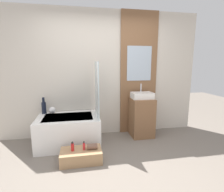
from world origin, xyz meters
TOP-DOWN VIEW (x-y plane):
  - ground_plane at (0.00, 0.00)m, footprint 12.00×12.00m
  - wall_tiled_back at (0.00, 1.58)m, footprint 4.20×0.06m
  - wall_wood_accent at (0.80, 1.53)m, footprint 0.81×0.04m
  - bathtub at (-0.70, 1.14)m, footprint 1.14×0.78m
  - glass_shower_screen at (-0.16, 1.07)m, footprint 0.01×0.61m
  - wooden_step_bench at (-0.48, 0.48)m, footprint 0.64×0.36m
  - vanity_cabinet at (0.80, 1.28)m, footprint 0.46×0.47m
  - sink at (0.80, 1.28)m, footprint 0.43×0.31m
  - vase_tall_dark at (-1.17, 1.44)m, footprint 0.09×0.09m
  - vase_round_light at (-1.02, 1.41)m, footprint 0.13×0.13m
  - bottle_soap_primary at (-0.61, 0.48)m, footprint 0.05×0.05m
  - bottle_soap_secondary at (-0.43, 0.48)m, footprint 0.04×0.04m
  - towel_roll at (-0.31, 0.48)m, footprint 0.16×0.09m

SIDE VIEW (x-z plane):
  - ground_plane at x=0.00m, z-range 0.00..0.00m
  - wooden_step_bench at x=-0.48m, z-range 0.00..0.20m
  - towel_roll at x=-0.31m, z-range 0.20..0.29m
  - bottle_soap_secondary at x=-0.43m, z-range 0.19..0.33m
  - bottle_soap_primary at x=-0.61m, z-range 0.19..0.33m
  - bathtub at x=-0.70m, z-range 0.00..0.55m
  - vanity_cabinet at x=0.80m, z-range 0.00..0.81m
  - vase_round_light at x=-1.02m, z-range 0.55..0.68m
  - vase_tall_dark at x=-1.17m, z-range 0.52..0.84m
  - sink at x=0.80m, z-range 0.73..1.03m
  - glass_shower_screen at x=-0.16m, z-range 0.55..1.56m
  - wall_tiled_back at x=0.00m, z-range 0.00..2.60m
  - wall_wood_accent at x=0.80m, z-range 0.02..2.62m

